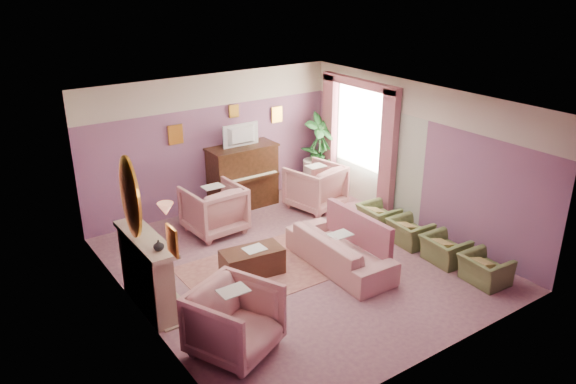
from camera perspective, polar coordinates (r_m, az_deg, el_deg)
floor at (r=9.70m, az=1.02°, el=-7.26°), size 5.50×6.00×0.01m
ceiling at (r=8.69m, az=1.15°, el=9.08°), size 5.50×6.00×0.01m
wall_back at (r=11.53m, az=-7.68°, el=4.95°), size 5.50×0.02×2.80m
wall_front at (r=7.12m, az=15.43°, el=-6.87°), size 5.50×0.02×2.80m
wall_left at (r=7.94m, az=-15.27°, el=-3.71°), size 0.02×6.00×2.80m
wall_right at (r=10.85m, az=12.98°, el=3.48°), size 0.02×6.00×2.80m
picture_rail_band at (r=11.26m, az=-7.94°, el=10.17°), size 5.50×0.01×0.65m
stripe_panel at (r=11.80m, az=8.20°, el=3.66°), size 0.01×3.00×2.15m
fireplace_surround at (r=8.55m, az=-14.17°, el=-8.12°), size 0.30×1.40×1.10m
fireplace_inset at (r=8.65m, az=-13.46°, el=-8.81°), size 0.18×0.72×0.68m
fire_ember at (r=8.75m, az=-13.11°, el=-9.76°), size 0.06×0.54×0.10m
mantel_shelf at (r=8.29m, az=-14.34°, el=-4.65°), size 0.40×1.55×0.07m
hearth at (r=8.88m, az=-12.63°, el=-10.80°), size 0.55×1.50×0.02m
mirror_frame at (r=7.98m, az=-15.72°, el=-0.51°), size 0.04×0.72×1.20m
mirror_glass at (r=7.98m, az=-15.56°, el=-0.47°), size 0.01×0.60×1.06m
sconce_shade at (r=7.02m, az=-12.33°, el=-1.72°), size 0.20×0.20×0.16m
piano at (r=11.73m, az=-4.61°, el=1.50°), size 1.40×0.60×1.30m
piano_keyshelf at (r=11.42m, az=-3.74°, el=1.33°), size 1.30×0.12×0.06m
piano_keys at (r=11.41m, az=-3.74°, el=1.52°), size 1.20×0.08×0.02m
piano_top at (r=11.52m, az=-4.71°, el=4.58°), size 1.45×0.65×0.04m
television at (r=11.39m, az=-4.63°, el=5.91°), size 0.80×0.12×0.48m
print_back_left at (r=11.09m, az=-11.35°, el=5.74°), size 0.30×0.03×0.38m
print_back_right at (r=12.15m, az=-1.14°, el=7.88°), size 0.26×0.03×0.34m
print_back_mid at (r=11.57m, az=-5.53°, el=8.18°), size 0.22×0.03×0.26m
print_left_wall at (r=6.80m, az=-11.69°, el=-4.88°), size 0.03×0.28×0.36m
window_blind at (r=11.78m, az=7.41°, el=6.84°), size 0.03×1.40×1.80m
curtain_left at (r=11.20m, az=10.14°, el=3.75°), size 0.16×0.34×2.60m
curtain_right at (r=12.51m, az=4.24°, el=5.96°), size 0.16×0.34×2.60m
pelmet at (r=11.53m, az=7.32°, el=10.91°), size 0.16×2.20×0.16m
mantel_plant at (r=8.70m, az=-15.70°, el=-2.26°), size 0.16×0.16×0.28m
mantel_vase at (r=7.82m, az=-13.01°, el=-5.29°), size 0.16×0.16×0.16m
area_rug at (r=9.51m, az=-2.75°, el=-7.89°), size 2.51×1.82×0.01m
coffee_table at (r=9.30m, az=-3.65°, el=-7.11°), size 1.05×0.62×0.45m
table_paper at (r=9.21m, az=-3.42°, el=-5.78°), size 0.35×0.28×0.01m
sofa at (r=9.45m, az=5.28°, el=-5.28°), size 0.70×2.10×0.85m
sofa_throw at (r=9.61m, az=7.16°, el=-3.71°), size 0.11×1.59×0.58m
floral_armchair_left at (r=10.69m, az=-7.55°, el=-1.47°), size 1.00×1.00×1.04m
floral_armchair_right at (r=11.68m, az=2.80°, el=0.77°), size 1.00×1.00×1.04m
floral_armchair_front at (r=7.46m, az=-5.46°, el=-12.59°), size 1.00×1.00×1.04m
olive_chair_a at (r=9.55m, az=19.41°, el=-7.04°), size 0.50×0.72×0.62m
olive_chair_b at (r=9.97m, az=15.66°, el=-5.28°), size 0.50×0.72×0.62m
olive_chair_c at (r=10.44m, az=12.26°, el=-3.65°), size 0.50×0.72×0.62m
olive_chair_d at (r=10.96m, az=9.18°, el=-2.16°), size 0.50×0.72×0.62m
side_table at (r=12.71m, az=2.69°, el=1.75°), size 0.52×0.52×0.70m
side_plant_big at (r=12.54m, az=2.74°, el=3.98°), size 0.30×0.30×0.34m
side_plant_small at (r=12.55m, az=3.45°, el=3.83°), size 0.16×0.16×0.28m
palm_pot at (r=12.74m, az=3.20°, el=0.93°), size 0.34×0.34×0.34m
palm_plant at (r=12.45m, az=3.29°, el=4.76°), size 0.76×0.76×1.44m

